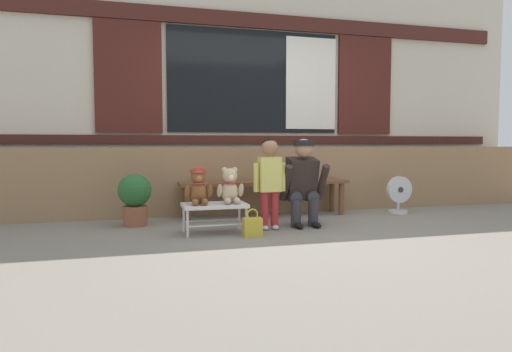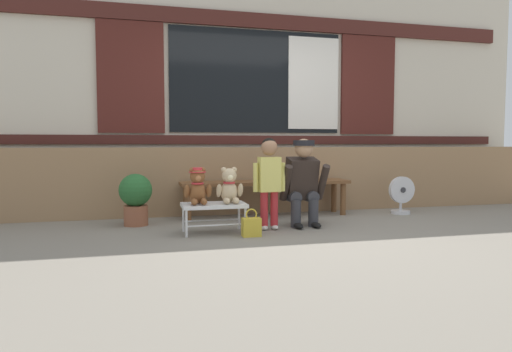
{
  "view_description": "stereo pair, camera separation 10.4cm",
  "coord_description": "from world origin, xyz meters",
  "px_view_note": "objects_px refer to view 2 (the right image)",
  "views": [
    {
      "loc": [
        -1.72,
        -4.37,
        0.9
      ],
      "look_at": [
        -0.38,
        0.41,
        0.55
      ],
      "focal_mm": 32.38,
      "sensor_mm": 36.0,
      "label": 1
    },
    {
      "loc": [
        -1.62,
        -4.39,
        0.9
      ],
      "look_at": [
        -0.38,
        0.41,
        0.55
      ],
      "focal_mm": 32.38,
      "sensor_mm": 36.0,
      "label": 2
    }
  ],
  "objects_px": {
    "handbag_on_ground": "(251,227)",
    "teddy_bear_plain": "(229,187)",
    "small_display_bench": "(214,207)",
    "child_standing": "(269,173)",
    "adult_crouching": "(303,182)",
    "floor_fan": "(401,195)",
    "wooden_bench_long": "(266,186)",
    "teddy_bear_with_hat": "(198,187)",
    "potted_plant": "(136,196)"
  },
  "relations": [
    {
      "from": "teddy_bear_with_hat",
      "to": "potted_plant",
      "type": "relative_size",
      "value": 0.64
    },
    {
      "from": "handbag_on_ground",
      "to": "potted_plant",
      "type": "distance_m",
      "value": 1.43
    },
    {
      "from": "floor_fan",
      "to": "adult_crouching",
      "type": "bearing_deg",
      "value": -162.3
    },
    {
      "from": "small_display_bench",
      "to": "adult_crouching",
      "type": "distance_m",
      "value": 1.05
    },
    {
      "from": "teddy_bear_plain",
      "to": "child_standing",
      "type": "relative_size",
      "value": 0.38
    },
    {
      "from": "potted_plant",
      "to": "floor_fan",
      "type": "xyz_separation_m",
      "value": [
        3.29,
        0.01,
        -0.08
      ]
    },
    {
      "from": "wooden_bench_long",
      "to": "adult_crouching",
      "type": "height_order",
      "value": "adult_crouching"
    },
    {
      "from": "floor_fan",
      "to": "teddy_bear_with_hat",
      "type": "bearing_deg",
      "value": -166.26
    },
    {
      "from": "wooden_bench_long",
      "to": "potted_plant",
      "type": "height_order",
      "value": "potted_plant"
    },
    {
      "from": "child_standing",
      "to": "potted_plant",
      "type": "xyz_separation_m",
      "value": [
        -1.35,
        0.6,
        -0.27
      ]
    },
    {
      "from": "handbag_on_ground",
      "to": "potted_plant",
      "type": "bearing_deg",
      "value": 140.23
    },
    {
      "from": "wooden_bench_long",
      "to": "adult_crouching",
      "type": "bearing_deg",
      "value": -73.33
    },
    {
      "from": "teddy_bear_with_hat",
      "to": "teddy_bear_plain",
      "type": "bearing_deg",
      "value": -0.13
    },
    {
      "from": "wooden_bench_long",
      "to": "floor_fan",
      "type": "height_order",
      "value": "floor_fan"
    },
    {
      "from": "adult_crouching",
      "to": "potted_plant",
      "type": "relative_size",
      "value": 1.67
    },
    {
      "from": "teddy_bear_with_hat",
      "to": "small_display_bench",
      "type": "bearing_deg",
      "value": -0.77
    },
    {
      "from": "adult_crouching",
      "to": "handbag_on_ground",
      "type": "distance_m",
      "value": 0.9
    },
    {
      "from": "teddy_bear_plain",
      "to": "potted_plant",
      "type": "height_order",
      "value": "teddy_bear_plain"
    },
    {
      "from": "adult_crouching",
      "to": "handbag_on_ground",
      "type": "relative_size",
      "value": 3.49
    },
    {
      "from": "teddy_bear_plain",
      "to": "child_standing",
      "type": "height_order",
      "value": "child_standing"
    },
    {
      "from": "teddy_bear_plain",
      "to": "potted_plant",
      "type": "bearing_deg",
      "value": 145.02
    },
    {
      "from": "small_display_bench",
      "to": "teddy_bear_with_hat",
      "type": "bearing_deg",
      "value": 179.23
    },
    {
      "from": "wooden_bench_long",
      "to": "adult_crouching",
      "type": "xyz_separation_m",
      "value": [
        0.22,
        -0.72,
        0.11
      ]
    },
    {
      "from": "child_standing",
      "to": "floor_fan",
      "type": "height_order",
      "value": "child_standing"
    },
    {
      "from": "child_standing",
      "to": "floor_fan",
      "type": "bearing_deg",
      "value": 17.53
    },
    {
      "from": "teddy_bear_with_hat",
      "to": "handbag_on_ground",
      "type": "height_order",
      "value": "teddy_bear_with_hat"
    },
    {
      "from": "teddy_bear_plain",
      "to": "child_standing",
      "type": "xyz_separation_m",
      "value": [
        0.43,
        0.05,
        0.13
      ]
    },
    {
      "from": "small_display_bench",
      "to": "child_standing",
      "type": "bearing_deg",
      "value": 4.63
    },
    {
      "from": "small_display_bench",
      "to": "teddy_bear_plain",
      "type": "height_order",
      "value": "teddy_bear_plain"
    },
    {
      "from": "handbag_on_ground",
      "to": "potted_plant",
      "type": "height_order",
      "value": "potted_plant"
    },
    {
      "from": "adult_crouching",
      "to": "floor_fan",
      "type": "relative_size",
      "value": 1.98
    },
    {
      "from": "teddy_bear_plain",
      "to": "potted_plant",
      "type": "relative_size",
      "value": 0.64
    },
    {
      "from": "small_display_bench",
      "to": "wooden_bench_long",
      "type": "bearing_deg",
      "value": 48.55
    },
    {
      "from": "potted_plant",
      "to": "wooden_bench_long",
      "type": "bearing_deg",
      "value": 9.31
    },
    {
      "from": "small_display_bench",
      "to": "adult_crouching",
      "type": "xyz_separation_m",
      "value": [
        1.01,
        0.18,
        0.21
      ]
    },
    {
      "from": "handbag_on_ground",
      "to": "floor_fan",
      "type": "distance_m",
      "value": 2.39
    },
    {
      "from": "adult_crouching",
      "to": "floor_fan",
      "type": "height_order",
      "value": "adult_crouching"
    },
    {
      "from": "small_display_bench",
      "to": "child_standing",
      "type": "relative_size",
      "value": 0.67
    },
    {
      "from": "teddy_bear_plain",
      "to": "teddy_bear_with_hat",
      "type": "bearing_deg",
      "value": 179.87
    },
    {
      "from": "adult_crouching",
      "to": "floor_fan",
      "type": "bearing_deg",
      "value": 17.7
    },
    {
      "from": "adult_crouching",
      "to": "potted_plant",
      "type": "xyz_separation_m",
      "value": [
        -1.77,
        0.47,
        -0.16
      ]
    },
    {
      "from": "potted_plant",
      "to": "small_display_bench",
      "type": "bearing_deg",
      "value": -40.32
    },
    {
      "from": "wooden_bench_long",
      "to": "teddy_bear_plain",
      "type": "xyz_separation_m",
      "value": [
        -0.64,
        -0.9,
        0.09
      ]
    },
    {
      "from": "potted_plant",
      "to": "teddy_bear_plain",
      "type": "bearing_deg",
      "value": -34.98
    },
    {
      "from": "adult_crouching",
      "to": "small_display_bench",
      "type": "bearing_deg",
      "value": -170.14
    },
    {
      "from": "handbag_on_ground",
      "to": "teddy_bear_plain",
      "type": "bearing_deg",
      "value": 122.39
    },
    {
      "from": "small_display_bench",
      "to": "child_standing",
      "type": "xyz_separation_m",
      "value": [
        0.59,
        0.05,
        0.33
      ]
    },
    {
      "from": "wooden_bench_long",
      "to": "teddy_bear_with_hat",
      "type": "distance_m",
      "value": 1.32
    },
    {
      "from": "small_display_bench",
      "to": "child_standing",
      "type": "height_order",
      "value": "child_standing"
    },
    {
      "from": "teddy_bear_with_hat",
      "to": "floor_fan",
      "type": "relative_size",
      "value": 0.76
    }
  ]
}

